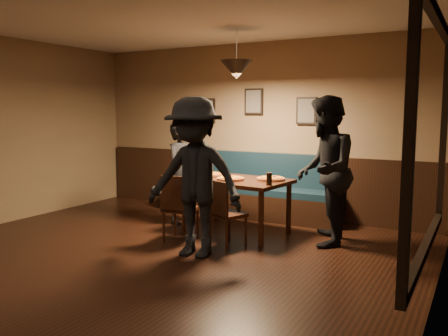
# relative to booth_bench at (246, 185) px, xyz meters

# --- Properties ---
(floor) EXTENTS (7.00, 7.00, 0.00)m
(floor) POSITION_rel_booth_bench_xyz_m (0.00, -3.20, -0.50)
(floor) COLOR black
(floor) RESTS_ON ground
(wall_back) EXTENTS (6.00, 0.00, 6.00)m
(wall_back) POSITION_rel_booth_bench_xyz_m (0.00, 0.30, 0.90)
(wall_back) COLOR #8C704F
(wall_back) RESTS_ON ground
(wall_right) EXTENTS (0.00, 7.00, 7.00)m
(wall_right) POSITION_rel_booth_bench_xyz_m (3.00, -3.20, 0.90)
(wall_right) COLOR #8C704F
(wall_right) RESTS_ON ground
(wainscot) EXTENTS (5.88, 0.06, 1.00)m
(wainscot) POSITION_rel_booth_bench_xyz_m (0.00, 0.27, 0.00)
(wainscot) COLOR black
(wainscot) RESTS_ON ground
(booth_bench) EXTENTS (3.00, 0.60, 1.00)m
(booth_bench) POSITION_rel_booth_bench_xyz_m (0.00, 0.00, 0.00)
(booth_bench) COLOR #0F232D
(booth_bench) RESTS_ON ground
(window_frame) EXTENTS (0.06, 2.56, 1.86)m
(window_frame) POSITION_rel_booth_bench_xyz_m (2.96, -2.70, 1.00)
(window_frame) COLOR black
(window_frame) RESTS_ON wall_right
(window_glass) EXTENTS (0.00, 2.40, 2.40)m
(window_glass) POSITION_rel_booth_bench_xyz_m (2.93, -2.70, 1.00)
(window_glass) COLOR black
(window_glass) RESTS_ON wall_right
(picture_left) EXTENTS (0.32, 0.04, 0.42)m
(picture_left) POSITION_rel_booth_bench_xyz_m (-0.90, 0.27, 1.20)
(picture_left) COLOR black
(picture_left) RESTS_ON wall_back
(picture_center) EXTENTS (0.32, 0.04, 0.42)m
(picture_center) POSITION_rel_booth_bench_xyz_m (0.00, 0.27, 1.35)
(picture_center) COLOR black
(picture_center) RESTS_ON wall_back
(picture_right) EXTENTS (0.32, 0.04, 0.42)m
(picture_right) POSITION_rel_booth_bench_xyz_m (0.90, 0.27, 1.20)
(picture_right) COLOR black
(picture_right) RESTS_ON wall_back
(pendant_lamp) EXTENTS (0.44, 0.44, 0.25)m
(pendant_lamp) POSITION_rel_booth_bench_xyz_m (0.34, -1.00, 1.75)
(pendant_lamp) COLOR black
(pendant_lamp) RESTS_ON ceiling
(dining_table) EXTENTS (1.51, 1.06, 0.76)m
(dining_table) POSITION_rel_booth_bench_xyz_m (0.34, -1.00, -0.12)
(dining_table) COLOR black
(dining_table) RESTS_ON floor
(chair_near_left) EXTENTS (0.44, 0.44, 0.88)m
(chair_near_left) POSITION_rel_booth_bench_xyz_m (-0.11, -1.71, -0.06)
(chair_near_left) COLOR #311E0D
(chair_near_left) RESTS_ON floor
(chair_near_right) EXTENTS (0.48, 0.48, 0.84)m
(chair_near_right) POSITION_rel_booth_bench_xyz_m (0.56, -1.63, -0.08)
(chair_near_right) COLOR #301D0D
(chair_near_right) RESTS_ON floor
(diner_left) EXTENTS (0.41, 0.58, 1.53)m
(diner_left) POSITION_rel_booth_bench_xyz_m (-0.65, -0.88, 0.26)
(diner_left) COLOR black
(diner_left) RESTS_ON floor
(diner_right) EXTENTS (0.92, 1.07, 1.89)m
(diner_right) POSITION_rel_booth_bench_xyz_m (1.58, -0.96, 0.45)
(diner_right) COLOR black
(diner_right) RESTS_ON floor
(diner_front) EXTENTS (1.25, 0.77, 1.86)m
(diner_front) POSITION_rel_booth_bench_xyz_m (0.41, -2.17, 0.43)
(diner_front) COLOR black
(diner_front) RESTS_ON floor
(pizza_a) EXTENTS (0.42, 0.42, 0.04)m
(pizza_a) POSITION_rel_booth_bench_xyz_m (-0.11, -0.90, 0.28)
(pizza_a) COLOR orange
(pizza_a) RESTS_ON dining_table
(pizza_b) EXTENTS (0.45, 0.45, 0.04)m
(pizza_b) POSITION_rel_booth_bench_xyz_m (0.32, -1.13, 0.28)
(pizza_b) COLOR orange
(pizza_b) RESTS_ON dining_table
(pizza_c) EXTENTS (0.41, 0.41, 0.04)m
(pizza_c) POSITION_rel_booth_bench_xyz_m (0.81, -0.87, 0.28)
(pizza_c) COLOR #C38624
(pizza_c) RESTS_ON dining_table
(soda_glass) EXTENTS (0.09, 0.09, 0.16)m
(soda_glass) POSITION_rel_booth_bench_xyz_m (0.96, -1.26, 0.34)
(soda_glass) COLOR black
(soda_glass) RESTS_ON dining_table
(tabasco_bottle) EXTENTS (0.03, 0.03, 0.11)m
(tabasco_bottle) POSITION_rel_booth_bench_xyz_m (0.83, -1.01, 0.31)
(tabasco_bottle) COLOR #9A050F
(tabasco_bottle) RESTS_ON dining_table
(napkin_a) EXTENTS (0.18, 0.18, 0.01)m
(napkin_a) POSITION_rel_booth_bench_xyz_m (-0.18, -0.75, 0.26)
(napkin_a) COLOR #207935
(napkin_a) RESTS_ON dining_table
(napkin_b) EXTENTS (0.18, 0.18, 0.01)m
(napkin_b) POSITION_rel_booth_bench_xyz_m (-0.22, -1.26, 0.26)
(napkin_b) COLOR #217E2E
(napkin_b) RESTS_ON dining_table
(cutlery_set) EXTENTS (0.21, 0.03, 0.00)m
(cutlery_set) POSITION_rel_booth_bench_xyz_m (0.33, -1.39, 0.26)
(cutlery_set) COLOR silver
(cutlery_set) RESTS_ON dining_table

